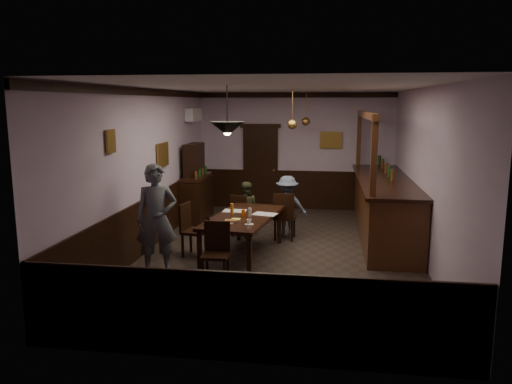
% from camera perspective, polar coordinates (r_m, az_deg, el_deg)
% --- Properties ---
extents(room, '(5.01, 8.01, 3.01)m').
position_cam_1_polar(room, '(8.96, 2.82, 2.25)').
color(room, '#2D2621').
rests_on(room, ground).
extents(dining_table, '(1.30, 2.32, 0.75)m').
position_cam_1_polar(dining_table, '(8.89, -1.46, -3.14)').
color(dining_table, black).
rests_on(dining_table, ground).
extents(chair_far_left, '(0.48, 0.48, 0.88)m').
position_cam_1_polar(chair_far_left, '(10.26, -1.75, -2.50)').
color(chair_far_left, black).
rests_on(chair_far_left, ground).
extents(chair_far_right, '(0.45, 0.45, 0.97)m').
position_cam_1_polar(chair_far_right, '(10.00, 3.25, -2.57)').
color(chair_far_right, black).
rests_on(chair_far_right, ground).
extents(chair_near, '(0.42, 0.42, 0.93)m').
position_cam_1_polar(chair_near, '(7.73, -4.57, -6.55)').
color(chair_near, black).
rests_on(chair_near, ground).
extents(chair_side, '(0.48, 0.48, 0.96)m').
position_cam_1_polar(chair_side, '(9.07, -7.45, -4.01)').
color(chair_side, black).
rests_on(chair_side, ground).
extents(person_standing, '(0.76, 0.62, 1.79)m').
position_cam_1_polar(person_standing, '(8.11, -11.28, -3.12)').
color(person_standing, slate).
rests_on(person_standing, ground).
extents(person_seated_left, '(0.58, 0.48, 1.11)m').
position_cam_1_polar(person_seated_left, '(10.49, -1.23, -1.81)').
color(person_seated_left, '#464E2E').
rests_on(person_seated_left, ground).
extents(person_seated_right, '(0.86, 0.55, 1.27)m').
position_cam_1_polar(person_seated_right, '(10.25, 3.58, -1.66)').
color(person_seated_right, slate).
rests_on(person_seated_right, ground).
extents(newspaper_left, '(0.42, 0.30, 0.01)m').
position_cam_1_polar(newspaper_left, '(9.26, -2.45, -2.17)').
color(newspaper_left, silver).
rests_on(newspaper_left, dining_table).
extents(newspaper_right, '(0.48, 0.39, 0.01)m').
position_cam_1_polar(newspaper_right, '(8.98, 1.02, -2.55)').
color(newspaper_right, silver).
rests_on(newspaper_right, dining_table).
extents(napkin, '(0.17, 0.17, 0.00)m').
position_cam_1_polar(napkin, '(8.62, -2.33, -3.11)').
color(napkin, '#FFEF5D').
rests_on(napkin, dining_table).
extents(saucer, '(0.15, 0.15, 0.01)m').
position_cam_1_polar(saucer, '(8.23, -0.80, -3.72)').
color(saucer, white).
rests_on(saucer, dining_table).
extents(coffee_cup, '(0.09, 0.09, 0.07)m').
position_cam_1_polar(coffee_cup, '(8.25, -0.83, -3.38)').
color(coffee_cup, white).
rests_on(coffee_cup, saucer).
extents(pastry_plate, '(0.22, 0.22, 0.01)m').
position_cam_1_polar(pastry_plate, '(8.36, -3.23, -3.50)').
color(pastry_plate, white).
rests_on(pastry_plate, dining_table).
extents(pastry_ring_a, '(0.13, 0.13, 0.04)m').
position_cam_1_polar(pastry_ring_a, '(8.36, -3.23, -3.30)').
color(pastry_ring_a, '#C68C47').
rests_on(pastry_ring_a, pastry_plate).
extents(pastry_ring_b, '(0.13, 0.13, 0.04)m').
position_cam_1_polar(pastry_ring_b, '(8.36, -2.68, -3.31)').
color(pastry_ring_b, '#C68C47').
rests_on(pastry_ring_b, pastry_plate).
extents(soda_can, '(0.07, 0.07, 0.12)m').
position_cam_1_polar(soda_can, '(8.81, -1.47, -2.43)').
color(soda_can, orange).
rests_on(soda_can, dining_table).
extents(beer_glass, '(0.06, 0.06, 0.20)m').
position_cam_1_polar(beer_glass, '(8.97, -2.77, -1.94)').
color(beer_glass, '#BF721E').
rests_on(beer_glass, dining_table).
extents(water_glass, '(0.06, 0.06, 0.15)m').
position_cam_1_polar(water_glass, '(8.82, -0.70, -2.31)').
color(water_glass, silver).
rests_on(water_glass, dining_table).
extents(pepper_mill, '(0.04, 0.04, 0.14)m').
position_cam_1_polar(pepper_mill, '(8.27, -5.47, -3.23)').
color(pepper_mill, black).
rests_on(pepper_mill, dining_table).
extents(sideboard, '(0.49, 1.36, 1.80)m').
position_cam_1_polar(sideboard, '(11.80, -6.84, 0.28)').
color(sideboard, black).
rests_on(sideboard, ground).
extents(bar_counter, '(1.06, 4.56, 2.55)m').
position_cam_1_polar(bar_counter, '(10.56, 14.38, -1.56)').
color(bar_counter, '#482713').
rests_on(bar_counter, ground).
extents(door_back, '(0.90, 0.06, 2.10)m').
position_cam_1_polar(door_back, '(13.01, 0.52, 2.74)').
color(door_back, black).
rests_on(door_back, ground).
extents(ac_unit, '(0.20, 0.85, 0.30)m').
position_cam_1_polar(ac_unit, '(12.17, -7.15, 8.76)').
color(ac_unit, white).
rests_on(ac_unit, ground).
extents(picture_left_small, '(0.04, 0.28, 0.36)m').
position_cam_1_polar(picture_left_small, '(7.97, -16.27, 5.59)').
color(picture_left_small, olive).
rests_on(picture_left_small, ground).
extents(picture_left_large, '(0.04, 0.62, 0.48)m').
position_cam_1_polar(picture_left_large, '(10.24, -10.60, 4.21)').
color(picture_left_large, olive).
rests_on(picture_left_large, ground).
extents(picture_back, '(0.55, 0.04, 0.42)m').
position_cam_1_polar(picture_back, '(12.83, 8.57, 5.88)').
color(picture_back, olive).
rests_on(picture_back, ground).
extents(pendant_iron, '(0.56, 0.56, 0.78)m').
position_cam_1_polar(pendant_iron, '(7.90, -3.30, 7.24)').
color(pendant_iron, black).
rests_on(pendant_iron, ground).
extents(pendant_brass_mid, '(0.20, 0.20, 0.81)m').
position_cam_1_polar(pendant_brass_mid, '(10.25, 4.16, 7.71)').
color(pendant_brass_mid, '#BF8C3F').
rests_on(pendant_brass_mid, ground).
extents(pendant_brass_far, '(0.20, 0.20, 0.81)m').
position_cam_1_polar(pendant_brass_far, '(11.88, 5.72, 8.02)').
color(pendant_brass_far, '#BF8C3F').
rests_on(pendant_brass_far, ground).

